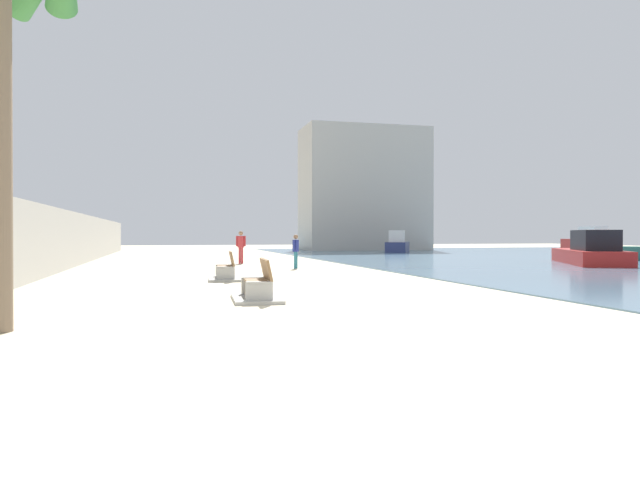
% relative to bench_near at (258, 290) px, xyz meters
% --- Properties ---
extents(ground_plane, '(120.00, 120.00, 0.00)m').
position_rel_bench_near_xyz_m(ground_plane, '(0.85, 13.58, -0.23)').
color(ground_plane, beige).
extents(seawall, '(0.80, 64.00, 2.62)m').
position_rel_bench_near_xyz_m(seawall, '(-6.65, 13.58, 1.07)').
color(seawall, '#ADAAA3').
rests_on(seawall, ground).
extents(bench_near, '(1.22, 2.16, 0.98)m').
position_rel_bench_near_xyz_m(bench_near, '(0.00, 0.00, 0.00)').
color(bench_near, '#ADAAA3').
rests_on(bench_near, ground).
extents(bench_far, '(1.24, 2.17, 0.98)m').
position_rel_bench_near_xyz_m(bench_far, '(-0.12, 6.46, 0.00)').
color(bench_far, '#ADAAA3').
rests_on(bench_far, ground).
extents(person_walking, '(0.35, 0.45, 1.55)m').
position_rel_bench_near_xyz_m(person_walking, '(3.61, 12.49, 0.65)').
color(person_walking, teal).
rests_on(person_walking, ground).
extents(person_standing, '(0.50, 0.28, 1.74)m').
position_rel_bench_near_xyz_m(person_standing, '(1.74, 17.54, 0.78)').
color(person_standing, '#B22D33').
rests_on(person_standing, ground).
extents(boat_outer, '(5.55, 8.12, 1.73)m').
position_rel_bench_near_xyz_m(boat_outer, '(18.96, 12.06, 0.43)').
color(boat_outer, red).
rests_on(boat_outer, water_bay).
extents(boat_far_right, '(3.38, 4.38, 1.86)m').
position_rel_bench_near_xyz_m(boat_far_right, '(17.06, 33.66, 0.48)').
color(boat_far_right, navy).
rests_on(boat_far_right, water_bay).
extents(boat_mid_bay, '(3.43, 7.43, 2.16)m').
position_rel_bench_near_xyz_m(boat_mid_bay, '(31.00, 27.26, 0.61)').
color(boat_mid_bay, red).
rests_on(boat_mid_bay, water_bay).
extents(harbor_building, '(12.00, 6.00, 11.92)m').
position_rel_bench_near_xyz_m(harbor_building, '(16.75, 41.58, 5.73)').
color(harbor_building, '#ADAAA3').
rests_on(harbor_building, ground).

